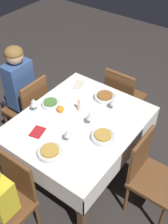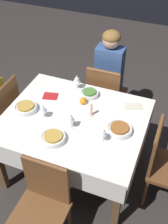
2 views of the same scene
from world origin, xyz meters
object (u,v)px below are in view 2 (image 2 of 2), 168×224
at_px(chair_west, 166,163).
at_px(wine_glass_west, 103,132).
at_px(wine_glass_south, 77,79).
at_px(wine_glass_east, 43,109).
at_px(dining_table, 74,125).
at_px(bowl_south, 90,93).
at_px(chair_north, 41,205).
at_px(bowl_east, 26,107).
at_px(chair_south, 105,94).
at_px(napkin_spare_side, 50,96).
at_px(orange_fruit, 84,101).
at_px(candle_centerpiece, 91,111).
at_px(bowl_north, 53,138).
at_px(wine_glass_north, 71,118).
at_px(chair_east, 1,112).
at_px(napkin_red_folded, 133,106).
at_px(bowl_west, 120,129).
at_px(person_adult_denim, 110,72).

xyz_separation_m(chair_west, wine_glass_west, (0.54, 0.17, 0.35)).
bearing_deg(wine_glass_south, wine_glass_east, 77.30).
height_order(dining_table, bowl_south, bowl_south).
xyz_separation_m(chair_north, bowl_east, (0.51, -0.71, 0.28)).
height_order(chair_south, wine_glass_south, wine_glass_south).
xyz_separation_m(chair_north, napkin_spare_side, (0.39, -0.97, 0.25)).
bearing_deg(orange_fruit, wine_glass_east, 49.17).
distance_m(wine_glass_south, orange_fruit, 0.27).
relative_size(dining_table, orange_fruit, 18.66).
bearing_deg(bowl_south, wine_glass_west, 120.90).
distance_m(wine_glass_east, candle_centerpiece, 0.44).
relative_size(bowl_north, wine_glass_north, 1.39).
xyz_separation_m(chair_east, chair_north, (-0.92, 0.82, 0.00)).
height_order(dining_table, chair_north, chair_north).
bearing_deg(napkin_red_folded, napkin_spare_side, 10.08).
relative_size(chair_south, chair_north, 1.00).
bearing_deg(bowl_north, chair_west, -161.22).
xyz_separation_m(bowl_south, bowl_west, (-0.42, 0.38, -0.00)).
xyz_separation_m(bowl_south, wine_glass_west, (-0.32, 0.53, 0.07)).
height_order(chair_north, wine_glass_east, chair_north).
bearing_deg(wine_glass_north, person_adult_denim, -92.27).
xyz_separation_m(chair_east, wine_glass_east, (-0.61, 0.14, 0.35)).
relative_size(wine_glass_north, bowl_west, 0.69).
bearing_deg(orange_fruit, wine_glass_north, 92.93).
relative_size(chair_west, bowl_south, 4.72).
height_order(wine_glass_south, wine_glass_east, wine_glass_south).
bearing_deg(chair_west, wine_glass_east, 94.55).
bearing_deg(napkin_red_folded, chair_south, -46.03).
height_order(bowl_north, napkin_spare_side, bowl_north).
distance_m(bowl_east, wine_glass_north, 0.50).
bearing_deg(wine_glass_north, candle_centerpiece, -117.22).
xyz_separation_m(chair_south, bowl_west, (-0.37, 0.78, 0.28)).
height_order(wine_glass_east, orange_fruit, wine_glass_east).
relative_size(chair_west, wine_glass_north, 5.64).
relative_size(wine_glass_south, bowl_north, 0.76).
bearing_deg(chair_north, bowl_west, 62.72).
relative_size(dining_table, wine_glass_west, 9.21).
height_order(bowl_east, napkin_spare_side, bowl_east).
height_order(chair_west, bowl_south, chair_west).
bearing_deg(bowl_north, napkin_red_folded, -127.94).
xyz_separation_m(bowl_west, napkin_spare_side, (0.77, -0.22, -0.02)).
distance_m(chair_north, napkin_red_folded, 1.22).
bearing_deg(orange_fruit, person_adult_denim, -94.84).
bearing_deg(bowl_west, bowl_south, -42.32).
relative_size(person_adult_denim, napkin_spare_side, 7.44).
xyz_separation_m(chair_north, wine_glass_north, (0.02, -0.65, 0.36)).
height_order(chair_east, wine_glass_east, chair_east).
distance_m(chair_east, napkin_spare_side, 0.60).
relative_size(chair_north, bowl_east, 3.99).
height_order(dining_table, chair_east, chair_east).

